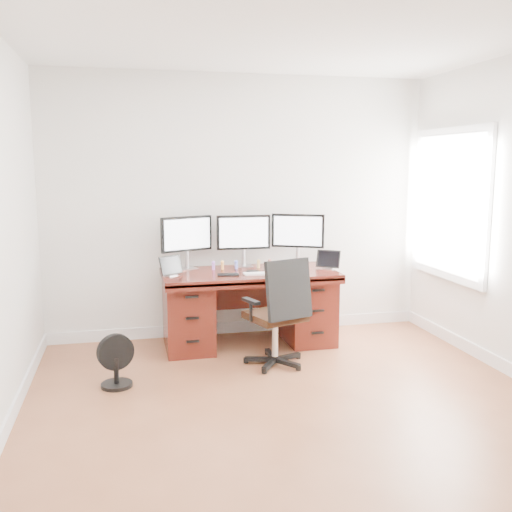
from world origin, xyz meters
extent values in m
plane|color=brown|center=(0.00, 0.00, 0.00)|extent=(4.50, 4.50, 0.00)
cube|color=white|center=(0.00, 2.25, 1.35)|extent=(4.00, 0.10, 2.70)
cube|color=white|center=(1.97, 1.50, 1.40)|extent=(0.04, 1.30, 1.50)
cube|color=white|center=(1.95, 1.50, 1.40)|extent=(0.01, 1.15, 1.35)
cube|color=#4E170F|center=(0.00, 1.80, 0.72)|extent=(1.70, 0.80, 0.05)
cube|color=#4E170F|center=(-0.60, 1.83, 0.35)|extent=(0.45, 0.70, 0.70)
cube|color=#4E170F|center=(0.60, 1.83, 0.35)|extent=(0.45, 0.70, 0.70)
cube|color=#3A100A|center=(0.00, 2.10, 0.50)|extent=(0.74, 0.03, 0.40)
cylinder|color=black|center=(0.11, 1.20, 0.04)|extent=(0.67, 0.67, 0.08)
cylinder|color=silver|center=(0.11, 1.20, 0.26)|extent=(0.06, 0.06, 0.38)
cube|color=black|center=(0.11, 1.20, 0.45)|extent=(0.57, 0.55, 0.07)
cube|color=black|center=(0.17, 1.00, 0.73)|extent=(0.42, 0.18, 0.52)
cube|color=black|center=(-0.13, 1.12, 0.62)|extent=(0.13, 0.23, 0.03)
cube|color=black|center=(0.35, 1.28, 0.62)|extent=(0.13, 0.23, 0.03)
cylinder|color=black|center=(-1.29, 0.97, 0.02)|extent=(0.25, 0.25, 0.03)
cylinder|color=black|center=(-1.29, 0.97, 0.14)|extent=(0.04, 0.04, 0.21)
cylinder|color=black|center=(-1.29, 0.97, 0.29)|extent=(0.30, 0.15, 0.30)
cube|color=silver|center=(-0.58, 2.07, 0.76)|extent=(0.22, 0.20, 0.01)
cylinder|color=silver|center=(-0.58, 2.07, 0.84)|extent=(0.04, 0.04, 0.18)
cube|color=black|center=(-0.58, 2.07, 1.10)|extent=(0.53, 0.23, 0.35)
cube|color=white|center=(-0.57, 2.05, 1.10)|extent=(0.47, 0.19, 0.30)
cube|color=silver|center=(0.00, 2.07, 0.76)|extent=(0.18, 0.14, 0.01)
cylinder|color=silver|center=(0.00, 2.07, 0.84)|extent=(0.04, 0.04, 0.18)
cube|color=black|center=(0.00, 2.07, 1.10)|extent=(0.55, 0.05, 0.35)
cube|color=white|center=(0.00, 2.05, 1.10)|extent=(0.50, 0.02, 0.30)
cube|color=silver|center=(0.58, 2.07, 0.76)|extent=(0.22, 0.21, 0.01)
cylinder|color=silver|center=(0.58, 2.07, 0.84)|extent=(0.04, 0.04, 0.18)
cube|color=black|center=(0.58, 2.07, 1.10)|extent=(0.51, 0.28, 0.35)
cube|color=white|center=(0.57, 2.05, 1.10)|extent=(0.45, 0.23, 0.30)
cube|color=silver|center=(-0.77, 1.75, 0.76)|extent=(0.13, 0.12, 0.01)
cube|color=black|center=(-0.77, 1.75, 0.85)|extent=(0.24, 0.19, 0.17)
cube|color=silver|center=(0.81, 1.75, 0.76)|extent=(0.13, 0.12, 0.01)
cube|color=black|center=(0.81, 1.75, 0.85)|extent=(0.23, 0.19, 0.17)
cube|color=white|center=(0.05, 1.63, 0.76)|extent=(0.28, 0.12, 0.01)
cube|color=#B6B8BD|center=(0.24, 1.61, 0.76)|extent=(0.17, 0.17, 0.01)
cube|color=black|center=(-0.24, 1.65, 0.76)|extent=(0.22, 0.16, 0.01)
cube|color=black|center=(0.03, 1.79, 0.76)|extent=(0.13, 0.09, 0.01)
cylinder|color=#AA74E7|center=(-0.33, 1.95, 0.78)|extent=(0.03, 0.03, 0.06)
sphere|color=#AA74E7|center=(-0.33, 1.95, 0.82)|extent=(0.04, 0.04, 0.04)
cylinder|color=#FFB24F|center=(-0.24, 1.95, 0.78)|extent=(0.03, 0.03, 0.06)
sphere|color=#FFB24F|center=(-0.24, 1.95, 0.82)|extent=(0.04, 0.04, 0.04)
cylinder|color=#6475DE|center=(-0.10, 1.95, 0.78)|extent=(0.03, 0.03, 0.06)
sphere|color=#6475DE|center=(-0.10, 1.95, 0.82)|extent=(0.04, 0.04, 0.04)
cylinder|color=#DDBB6A|center=(0.13, 1.95, 0.78)|extent=(0.03, 0.03, 0.06)
sphere|color=#DDBB6A|center=(0.13, 1.95, 0.82)|extent=(0.04, 0.04, 0.04)
cylinder|color=brown|center=(0.25, 1.95, 0.78)|extent=(0.03, 0.03, 0.06)
sphere|color=brown|center=(0.25, 1.95, 0.82)|extent=(0.04, 0.04, 0.04)
camera|label=1|loc=(-1.17, -3.58, 1.80)|focal=40.00mm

